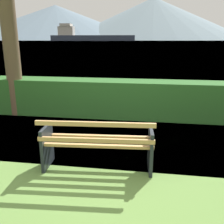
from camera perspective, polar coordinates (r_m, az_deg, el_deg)
name	(u,v)px	position (r m, az deg, el deg)	size (l,w,h in m)	color
ground_plane	(98,167)	(4.20, -3.07, -12.19)	(1400.00, 1400.00, 0.00)	#567A38
water_surface	(152,41)	(313.56, 9.00, 15.50)	(620.00, 620.00, 0.00)	#7A99A8
park_bench	(98,144)	(3.96, -3.28, -7.16)	(1.76, 0.70, 0.87)	tan
hedge_row	(120,99)	(6.70, 1.87, 3.04)	(10.97, 0.78, 0.96)	#285B23
cargo_ship_large	(86,36)	(330.66, -5.78, 16.62)	(104.51, 18.32, 20.57)	#2D384C
distant_hills	(149,22)	(584.36, 8.28, 19.31)	(936.41, 448.04, 89.43)	slate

